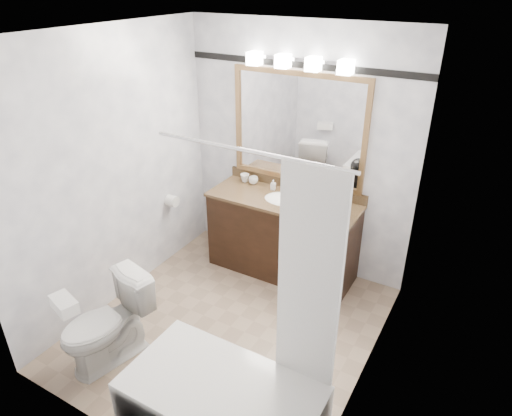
{
  "coord_description": "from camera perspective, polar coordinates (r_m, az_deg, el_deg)",
  "views": [
    {
      "loc": [
        1.78,
        -2.64,
        2.85
      ],
      "look_at": [
        0.07,
        0.35,
        1.07
      ],
      "focal_mm": 32.0,
      "sensor_mm": 36.0,
      "label": 1
    }
  ],
  "objects": [
    {
      "name": "coffee_maker",
      "position": [
        4.23,
        10.06,
        1.45
      ],
      "size": [
        0.19,
        0.22,
        0.35
      ],
      "rotation": [
        0.0,
        0.0,
        0.37
      ],
      "color": "black",
      "rests_on": "vanity"
    },
    {
      "name": "vanity",
      "position": [
        4.72,
        3.34,
        -3.32
      ],
      "size": [
        1.53,
        0.58,
        0.97
      ],
      "color": "black",
      "rests_on": "ground"
    },
    {
      "name": "soap_bottle_b",
      "position": [
        4.59,
        5.25,
        1.95
      ],
      "size": [
        0.08,
        0.08,
        0.08
      ],
      "primitive_type": "imported",
      "rotation": [
        0.0,
        0.0,
        -0.38
      ],
      "color": "white",
      "rests_on": "vanity"
    },
    {
      "name": "soap_bottle_a",
      "position": [
        4.71,
        2.16,
        2.92
      ],
      "size": [
        0.06,
        0.06,
        0.11
      ],
      "primitive_type": "imported",
      "rotation": [
        0.0,
        0.0,
        0.22
      ],
      "color": "white",
      "rests_on": "vanity"
    },
    {
      "name": "room",
      "position": [
        3.56,
        -3.72,
        0.61
      ],
      "size": [
        2.42,
        2.62,
        2.52
      ],
      "color": "gray",
      "rests_on": "ground"
    },
    {
      "name": "soap_bar",
      "position": [
        4.56,
        5.95,
        1.38
      ],
      "size": [
        0.08,
        0.05,
        0.03
      ],
      "primitive_type": "cube",
      "rotation": [
        0.0,
        0.0,
        0.04
      ],
      "color": "beige",
      "rests_on": "vanity"
    },
    {
      "name": "toilet",
      "position": [
        3.91,
        -18.22,
        -13.61
      ],
      "size": [
        0.58,
        0.8,
        0.74
      ],
      "primitive_type": "imported",
      "rotation": [
        0.0,
        0.0,
        -0.24
      ],
      "color": "white",
      "rests_on": "ground"
    },
    {
      "name": "cup_right",
      "position": [
        4.89,
        -1.41,
        3.78
      ],
      "size": [
        0.12,
        0.12,
        0.09
      ],
      "primitive_type": "imported",
      "rotation": [
        0.0,
        0.0,
        -0.42
      ],
      "color": "white",
      "rests_on": "vanity"
    },
    {
      "name": "accent_stripe",
      "position": [
        4.38,
        5.67,
        17.39
      ],
      "size": [
        2.4,
        0.01,
        0.06
      ],
      "primitive_type": "cube",
      "color": "black",
      "rests_on": "room"
    },
    {
      "name": "mirror",
      "position": [
        4.51,
        5.26,
        9.85
      ],
      "size": [
        1.4,
        0.04,
        1.1
      ],
      "color": "#9D7447",
      "rests_on": "room"
    },
    {
      "name": "bathtub",
      "position": [
        3.34,
        -3.7,
        -23.1
      ],
      "size": [
        1.3,
        0.75,
        1.96
      ],
      "color": "white",
      "rests_on": "ground"
    },
    {
      "name": "tp_roll",
      "position": [
        4.9,
        -10.45,
        0.88
      ],
      "size": [
        0.11,
        0.12,
        0.12
      ],
      "primitive_type": "cylinder",
      "rotation": [
        0.0,
        1.57,
        0.0
      ],
      "color": "white",
      "rests_on": "room"
    },
    {
      "name": "tissue_box",
      "position": [
        3.52,
        -22.86,
        -11.03
      ],
      "size": [
        0.25,
        0.18,
        0.09
      ],
      "primitive_type": "cube",
      "rotation": [
        0.0,
        0.0,
        -0.28
      ],
      "color": "white",
      "rests_on": "toilet"
    },
    {
      "name": "cup_left",
      "position": [
        4.84,
        -0.34,
        3.48
      ],
      "size": [
        0.11,
        0.11,
        0.08
      ],
      "primitive_type": "imported",
      "rotation": [
        0.0,
        0.0,
        0.1
      ],
      "color": "white",
      "rests_on": "vanity"
    },
    {
      "name": "vanity_light_bar",
      "position": [
        4.31,
        5.3,
        17.71
      ],
      "size": [
        1.02,
        0.14,
        0.12
      ],
      "color": "silver",
      "rests_on": "room"
    }
  ]
}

